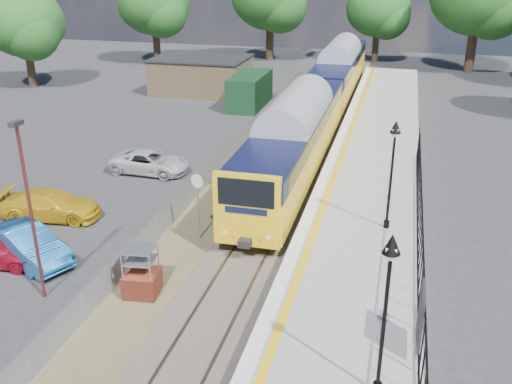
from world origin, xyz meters
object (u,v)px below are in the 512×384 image
(victorian_lamp_north, at_px, (394,150))
(carpark_lamp, at_px, (29,201))
(car_blue, at_px, (27,245))
(brick_plinth, at_px, (141,272))
(car_yellow, at_px, (50,205))
(speed_sign, at_px, (198,195))
(victorian_lamp_south, at_px, (388,279))
(car_white, at_px, (150,162))
(train, at_px, (323,94))

(victorian_lamp_north, height_order, carpark_lamp, carpark_lamp)
(victorian_lamp_north, relative_size, car_blue, 1.04)
(brick_plinth, relative_size, car_blue, 0.43)
(brick_plinth, bearing_deg, car_yellow, 144.38)
(speed_sign, distance_m, car_blue, 7.09)
(victorian_lamp_south, relative_size, victorian_lamp_north, 1.00)
(victorian_lamp_south, bearing_deg, car_white, 130.66)
(victorian_lamp_south, bearing_deg, victorian_lamp_north, 91.15)
(victorian_lamp_south, height_order, carpark_lamp, carpark_lamp)
(victorian_lamp_south, bearing_deg, speed_sign, 132.86)
(carpark_lamp, bearing_deg, car_white, 97.06)
(car_blue, relative_size, car_yellow, 0.96)
(speed_sign, relative_size, carpark_lamp, 0.47)
(car_white, bearing_deg, speed_sign, -140.46)
(brick_plinth, xyz_separation_m, car_yellow, (-6.92, 4.96, -0.25))
(speed_sign, relative_size, car_blue, 0.69)
(victorian_lamp_north, xyz_separation_m, carpark_lamp, (-11.72, -7.00, -0.54))
(speed_sign, bearing_deg, carpark_lamp, -106.04)
(car_blue, distance_m, car_white, 10.57)
(victorian_lamp_north, height_order, brick_plinth, victorian_lamp_north)
(car_blue, bearing_deg, car_yellow, 44.64)
(car_yellow, bearing_deg, carpark_lamp, -157.74)
(victorian_lamp_north, distance_m, car_blue, 15.09)
(brick_plinth, xyz_separation_m, speed_sign, (0.52, 4.60, 1.18))
(car_blue, relative_size, car_white, 0.98)
(victorian_lamp_south, relative_size, carpark_lamp, 0.70)
(car_white, bearing_deg, train, -31.95)
(victorian_lamp_south, height_order, car_blue, victorian_lamp_south)
(victorian_lamp_north, distance_m, train, 18.57)
(victorian_lamp_north, relative_size, train, 0.11)
(brick_plinth, relative_size, speed_sign, 0.63)
(train, relative_size, car_blue, 9.21)
(victorian_lamp_north, distance_m, brick_plinth, 10.79)
(train, height_order, car_blue, train)
(victorian_lamp_north, xyz_separation_m, car_blue, (-13.83, -4.85, -3.57))
(train, bearing_deg, victorian_lamp_south, -78.77)
(victorian_lamp_south, height_order, victorian_lamp_north, same)
(train, distance_m, brick_plinth, 23.90)
(car_yellow, relative_size, car_white, 1.02)
(train, relative_size, brick_plinth, 21.21)
(speed_sign, height_order, carpark_lamp, carpark_lamp)
(train, xyz_separation_m, speed_sign, (-2.50, -19.07, -0.24))
(carpark_lamp, distance_m, car_yellow, 7.60)
(victorian_lamp_north, bearing_deg, car_blue, -160.68)
(train, distance_m, car_white, 14.50)
(speed_sign, xyz_separation_m, car_blue, (-6.03, -3.47, -1.37))
(car_yellow, bearing_deg, train, -36.31)
(victorian_lamp_south, xyz_separation_m, car_white, (-13.49, 15.71, -3.67))
(train, xyz_separation_m, car_blue, (-8.53, -22.54, -1.61))
(car_yellow, bearing_deg, speed_sign, -101.05)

